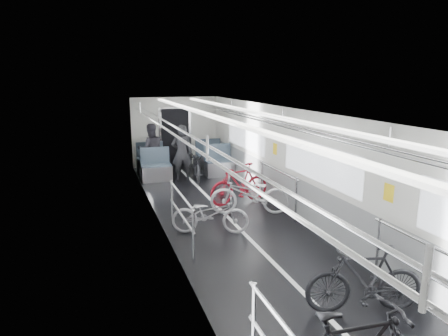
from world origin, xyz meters
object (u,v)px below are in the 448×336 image
(bike_aisle, at_px, (197,165))
(person_standing, at_px, (182,153))
(person_seated, at_px, (151,150))
(bike_right_mid, at_px, (250,194))
(bike_right_far, at_px, (240,184))
(bike_right_near, at_px, (365,279))
(bike_left_far, at_px, (210,214))

(bike_aisle, relative_size, person_standing, 1.05)
(bike_aisle, height_order, person_seated, person_seated)
(bike_right_mid, bearing_deg, bike_right_far, -166.64)
(bike_right_far, distance_m, person_standing, 2.80)
(person_standing, bearing_deg, bike_aisle, 170.58)
(bike_right_mid, bearing_deg, person_seated, -143.17)
(bike_right_near, xyz_separation_m, bike_aisle, (-0.34, 7.47, -0.00))
(bike_right_mid, relative_size, bike_right_far, 1.08)
(person_seated, bearing_deg, bike_left_far, 95.35)
(bike_left_far, relative_size, person_seated, 0.94)
(person_seated, bearing_deg, bike_right_near, 101.29)
(bike_left_far, xyz_separation_m, bike_right_far, (1.24, 1.64, 0.09))
(bike_left_far, relative_size, bike_right_mid, 0.86)
(bike_right_near, bearing_deg, bike_aisle, -162.23)
(bike_right_near, xyz_separation_m, bike_right_far, (0.09, 4.93, 0.03))
(person_standing, bearing_deg, bike_left_far, 88.69)
(bike_right_mid, xyz_separation_m, person_seated, (-1.57, 4.49, 0.35))
(bike_left_far, height_order, bike_right_near, bike_right_near)
(bike_right_mid, bearing_deg, bike_right_near, 17.10)
(bike_right_near, bearing_deg, bike_right_mid, -165.31)
(bike_right_near, relative_size, bike_aisle, 0.88)
(bike_right_mid, distance_m, person_seated, 4.77)
(bike_right_near, xyz_separation_m, person_seated, (-1.54, 8.60, 0.35))
(bike_right_mid, height_order, bike_right_far, bike_right_far)
(person_seated, bearing_deg, bike_aisle, 137.86)
(bike_right_far, relative_size, person_seated, 1.01)
(bike_right_near, height_order, person_seated, person_seated)
(bike_right_far, xyz_separation_m, person_seated, (-1.63, 3.67, 0.32))
(bike_right_near, distance_m, bike_right_far, 4.93)
(bike_right_mid, height_order, person_standing, person_standing)
(bike_left_far, distance_m, bike_right_mid, 1.43)
(bike_aisle, xyz_separation_m, person_seated, (-1.20, 1.13, 0.35))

